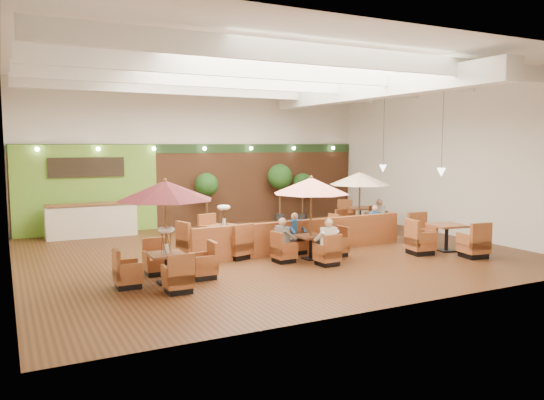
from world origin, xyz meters
TOP-DOWN VIEW (x-y plane):
  - room at (0.25, 1.22)m, footprint 14.04×14.00m
  - service_counter at (-4.40, 5.10)m, footprint 3.00×0.75m
  - booth_divider at (0.84, -0.55)m, footprint 7.07×0.35m
  - table_0 at (-3.80, -2.15)m, footprint 2.38×2.38m
  - table_1 at (0.52, -1.45)m, footprint 2.31×2.31m
  - table_2 at (4.04, 1.06)m, footprint 2.29×2.29m
  - table_3 at (-1.55, 0.55)m, footprint 1.98×2.84m
  - table_4 at (4.46, -2.35)m, footprint 1.95×2.84m
  - table_5 at (5.40, 2.86)m, footprint 1.10×2.68m
  - topiary_0 at (-0.08, 5.30)m, footprint 0.91×0.91m
  - topiary_1 at (3.12, 5.30)m, footprint 1.03×1.03m
  - topiary_2 at (4.21, 5.30)m, footprint 0.86×0.86m
  - diner_0 at (0.52, -2.31)m, footprint 0.40×0.32m
  - diner_1 at (0.52, -0.59)m, footprint 0.39×0.34m
  - diner_2 at (-0.33, -1.45)m, footprint 0.33×0.40m
  - diner_3 at (4.04, 0.22)m, footprint 0.35×0.27m
  - diner_4 at (4.87, 1.06)m, footprint 0.38×0.43m

SIDE VIEW (x-z plane):
  - table_5 at x=5.40m, z-range -0.11..0.83m
  - table_4 at x=4.46m, z-range -0.13..0.91m
  - table_3 at x=-1.55m, z-range -0.33..1.25m
  - booth_divider at x=0.84m, z-range 0.00..0.98m
  - service_counter at x=-4.40m, z-range -0.01..1.17m
  - diner_3 at x=4.04m, z-range 0.37..1.08m
  - diner_1 at x=0.52m, z-range 0.37..1.12m
  - diner_2 at x=-0.33m, z-range 0.36..1.14m
  - diner_4 at x=4.87m, z-range 0.36..1.15m
  - diner_0 at x=0.52m, z-range 0.36..1.17m
  - topiary_2 at x=4.21m, z-range 0.49..2.49m
  - topiary_0 at x=-0.08m, z-range 0.52..2.64m
  - table_2 at x=4.04m, z-range 0.44..2.75m
  - table_1 at x=0.52m, z-range 0.44..2.80m
  - table_0 at x=-3.80m, z-range 0.44..2.89m
  - topiary_1 at x=3.12m, z-range 0.59..2.99m
  - room at x=0.25m, z-range 0.87..6.39m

